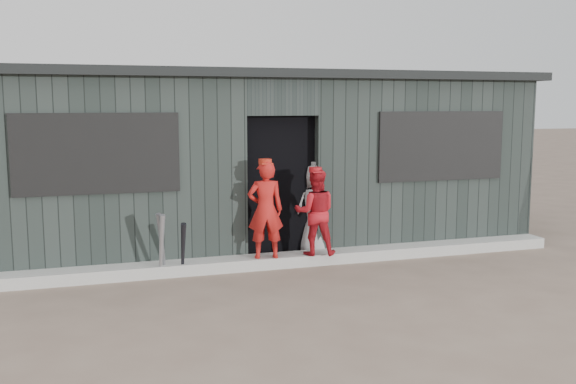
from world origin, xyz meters
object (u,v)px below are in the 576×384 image
object	(u,v)px
dugout	(255,160)
player_red_right	(315,212)
bat_mid	(162,245)
player_red_left	(265,210)
bat_left	(161,247)
bat_right	(183,249)
player_grey_back	(316,210)

from	to	relation	value
dugout	player_red_right	bearing A→B (deg)	-78.89
bat_mid	player_red_right	bearing A→B (deg)	0.50
bat_mid	player_red_left	world-z (taller)	player_red_left
dugout	player_red_left	bearing A→B (deg)	-100.58
bat_left	bat_right	distance (m)	0.28
dugout	player_grey_back	bearing A→B (deg)	-68.30
bat_mid	player_grey_back	xyz separation A→B (m)	(2.21, 0.49, 0.25)
dugout	bat_mid	bearing A→B (deg)	-132.80
bat_right	player_red_left	bearing A→B (deg)	4.36
bat_mid	dugout	xyz separation A→B (m)	(1.68, 1.81, 0.87)
bat_mid	dugout	distance (m)	2.62
bat_mid	player_red_left	size ratio (longest dim) A/B	0.67
player_red_left	player_grey_back	xyz separation A→B (m)	(0.86, 0.45, -0.12)
bat_left	player_red_right	distance (m)	2.08
player_red_right	player_grey_back	distance (m)	0.50
bat_right	player_red_right	distance (m)	1.82
bat_right	player_red_left	size ratio (longest dim) A/B	0.58
bat_mid	bat_left	bearing A→B (deg)	-101.06
player_grey_back	dugout	world-z (taller)	dugout
player_red_right	player_red_left	bearing A→B (deg)	14.24
bat_mid	player_grey_back	bearing A→B (deg)	12.41
bat_right	player_grey_back	distance (m)	2.05
player_grey_back	dugout	bearing A→B (deg)	-72.35
player_red_right	dugout	world-z (taller)	dugout
bat_left	player_red_left	world-z (taller)	player_red_left
bat_mid	player_red_right	xyz separation A→B (m)	(2.03, 0.02, 0.31)
bat_right	player_red_left	xyz separation A→B (m)	(1.09, 0.08, 0.43)
bat_left	dugout	world-z (taller)	dugout
bat_left	bat_mid	distance (m)	0.10
player_red_left	dugout	world-z (taller)	dugout
bat_left	bat_right	size ratio (longest dim) A/B	1.16
player_red_right	player_grey_back	world-z (taller)	player_grey_back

